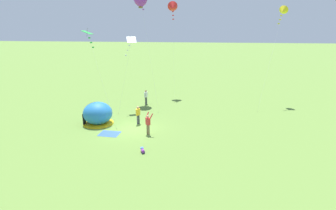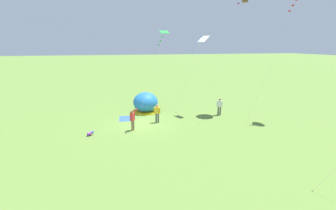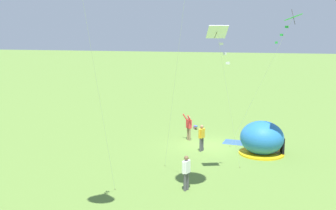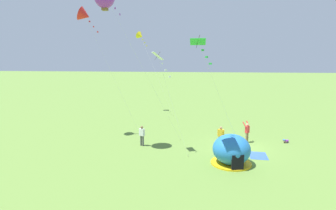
{
  "view_description": "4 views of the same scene",
  "coord_description": "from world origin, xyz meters",
  "px_view_note": "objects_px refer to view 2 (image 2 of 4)",
  "views": [
    {
      "loc": [
        6.29,
        -21.19,
        8.66
      ],
      "look_at": [
        3.0,
        1.21,
        2.01
      ],
      "focal_mm": 28.0,
      "sensor_mm": 36.0,
      "label": 1
    },
    {
      "loc": [
        19.48,
        -2.32,
        6.94
      ],
      "look_at": [
        1.55,
        2.03,
        1.99
      ],
      "focal_mm": 24.0,
      "sensor_mm": 36.0,
      "label": 2
    },
    {
      "loc": [
        -5.24,
        25.23,
        7.32
      ],
      "look_at": [
        1.2,
        5.13,
        3.59
      ],
      "focal_mm": 42.0,
      "sensor_mm": 36.0,
      "label": 3
    },
    {
      "loc": [
        -21.48,
        2.68,
        7.12
      ],
      "look_at": [
        -0.89,
        5.67,
        3.62
      ],
      "focal_mm": 28.0,
      "sensor_mm": 36.0,
      "label": 4
    }
  ],
  "objects_px": {
    "person_center_field": "(157,112)",
    "kite_green": "(163,34)",
    "toddler_crawling": "(90,133)",
    "kite_white": "(202,42)",
    "popup_tent": "(146,103)",
    "person_far_back": "(220,106)",
    "person_near_tent": "(133,119)"
  },
  "relations": [
    {
      "from": "kite_green",
      "to": "person_near_tent",
      "type": "bearing_deg",
      "value": -31.99
    },
    {
      "from": "popup_tent",
      "to": "person_far_back",
      "type": "distance_m",
      "value": 7.73
    },
    {
      "from": "popup_tent",
      "to": "kite_green",
      "type": "xyz_separation_m",
      "value": [
        -1.35,
        2.28,
        7.02
      ]
    },
    {
      "from": "person_near_tent",
      "to": "kite_green",
      "type": "bearing_deg",
      "value": 148.01
    },
    {
      "from": "popup_tent",
      "to": "person_center_field",
      "type": "height_order",
      "value": "popup_tent"
    },
    {
      "from": "person_center_field",
      "to": "toddler_crawling",
      "type": "bearing_deg",
      "value": -72.54
    },
    {
      "from": "person_far_back",
      "to": "person_near_tent",
      "type": "height_order",
      "value": "person_near_tent"
    },
    {
      "from": "person_near_tent",
      "to": "person_center_field",
      "type": "bearing_deg",
      "value": 122.1
    },
    {
      "from": "popup_tent",
      "to": "toddler_crawling",
      "type": "distance_m",
      "value": 7.63
    },
    {
      "from": "toddler_crawling",
      "to": "person_center_field",
      "type": "xyz_separation_m",
      "value": [
        -1.8,
        5.73,
        0.79
      ]
    },
    {
      "from": "person_center_field",
      "to": "person_near_tent",
      "type": "xyz_separation_m",
      "value": [
        1.48,
        -2.36,
        0.03
      ]
    },
    {
      "from": "toddler_crawling",
      "to": "kite_white",
      "type": "bearing_deg",
      "value": 109.09
    },
    {
      "from": "kite_white",
      "to": "kite_green",
      "type": "distance_m",
      "value": 4.56
    },
    {
      "from": "toddler_crawling",
      "to": "kite_white",
      "type": "xyz_separation_m",
      "value": [
        -3.67,
        10.6,
        7.07
      ]
    },
    {
      "from": "kite_green",
      "to": "person_far_back",
      "type": "bearing_deg",
      "value": 48.32
    },
    {
      "from": "toddler_crawling",
      "to": "person_near_tent",
      "type": "height_order",
      "value": "person_near_tent"
    },
    {
      "from": "popup_tent",
      "to": "kite_white",
      "type": "distance_m",
      "value": 8.48
    },
    {
      "from": "person_near_tent",
      "to": "kite_white",
      "type": "bearing_deg",
      "value": 114.84
    },
    {
      "from": "toddler_crawling",
      "to": "person_center_field",
      "type": "bearing_deg",
      "value": 107.46
    },
    {
      "from": "person_far_back",
      "to": "kite_green",
      "type": "distance_m",
      "value": 9.59
    },
    {
      "from": "person_far_back",
      "to": "person_near_tent",
      "type": "distance_m",
      "value": 9.23
    },
    {
      "from": "popup_tent",
      "to": "kite_white",
      "type": "xyz_separation_m",
      "value": [
        1.87,
        5.41,
        6.25
      ]
    },
    {
      "from": "popup_tent",
      "to": "person_far_back",
      "type": "height_order",
      "value": "popup_tent"
    },
    {
      "from": "person_near_tent",
      "to": "kite_green",
      "type": "height_order",
      "value": "kite_green"
    },
    {
      "from": "person_center_field",
      "to": "kite_green",
      "type": "height_order",
      "value": "kite_green"
    },
    {
      "from": "person_center_field",
      "to": "kite_green",
      "type": "xyz_separation_m",
      "value": [
        -5.09,
        1.74,
        7.05
      ]
    },
    {
      "from": "person_center_field",
      "to": "kite_green",
      "type": "distance_m",
      "value": 8.87
    },
    {
      "from": "person_center_field",
      "to": "person_near_tent",
      "type": "height_order",
      "value": "person_near_tent"
    },
    {
      "from": "toddler_crawling",
      "to": "kite_green",
      "type": "xyz_separation_m",
      "value": [
        -6.89,
        7.47,
        7.84
      ]
    },
    {
      "from": "kite_white",
      "to": "person_center_field",
      "type": "bearing_deg",
      "value": -69.03
    },
    {
      "from": "toddler_crawling",
      "to": "person_center_field",
      "type": "distance_m",
      "value": 6.06
    },
    {
      "from": "person_near_tent",
      "to": "kite_white",
      "type": "height_order",
      "value": "kite_white"
    }
  ]
}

